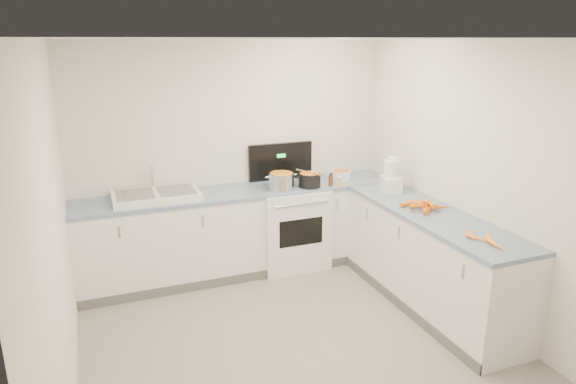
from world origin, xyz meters
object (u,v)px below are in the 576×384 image
object	(u,v)px
stove	(290,224)
spice_jar	(340,182)
mixing_bowl	(341,175)
sink	(156,195)
steel_pot	(281,182)
food_processor	(391,177)
extract_bottle	(331,181)
black_pot	(310,181)

from	to	relation	value
stove	spice_jar	distance (m)	0.75
mixing_bowl	spice_jar	xyz separation A→B (m)	(-0.13, -0.22, -0.01)
stove	sink	distance (m)	1.54
sink	steel_pot	size ratio (longest dim) A/B	3.13
stove	food_processor	distance (m)	1.27
spice_jar	food_processor	bearing A→B (deg)	-46.86
food_processor	spice_jar	bearing A→B (deg)	133.14
extract_bottle	spice_jar	xyz separation A→B (m)	(0.10, -0.02, -0.02)
spice_jar	black_pot	bearing A→B (deg)	167.58
mixing_bowl	extract_bottle	size ratio (longest dim) A/B	1.81
mixing_bowl	food_processor	distance (m)	0.70
extract_bottle	spice_jar	world-z (taller)	extract_bottle
black_pot	food_processor	bearing A→B (deg)	-34.16
food_processor	black_pot	bearing A→B (deg)	145.84
black_pot	mixing_bowl	world-z (taller)	black_pot
spice_jar	stove	bearing A→B (deg)	157.25
extract_bottle	spice_jar	size ratio (longest dim) A/B	1.43
black_pot	extract_bottle	world-z (taller)	black_pot
stove	extract_bottle	world-z (taller)	stove
stove	black_pot	size ratio (longest dim) A/B	5.67
stove	steel_pot	distance (m)	0.58
steel_pot	stove	bearing A→B (deg)	40.33
sink	spice_jar	xyz separation A→B (m)	(1.96, -0.23, 0.01)
stove	black_pot	world-z (taller)	stove
stove	spice_jar	world-z (taller)	stove
food_processor	steel_pot	bearing A→B (deg)	154.13
steel_pot	black_pot	distance (m)	0.33
black_pot	mixing_bowl	bearing A→B (deg)	17.39
sink	mixing_bowl	size ratio (longest dim) A/B	3.83
mixing_bowl	spice_jar	world-z (taller)	mixing_bowl
steel_pot	extract_bottle	world-z (taller)	steel_pot
sink	extract_bottle	bearing A→B (deg)	-6.54
black_pot	spice_jar	distance (m)	0.34
steel_pot	mixing_bowl	size ratio (longest dim) A/B	1.22
sink	black_pot	distance (m)	1.64
steel_pot	black_pot	bearing A→B (deg)	-3.06
black_pot	sink	bearing A→B (deg)	174.50
black_pot	steel_pot	bearing A→B (deg)	176.94
sink	food_processor	size ratio (longest dim) A/B	2.26
stove	food_processor	world-z (taller)	stove
sink	spice_jar	size ratio (longest dim) A/B	9.91
spice_jar	food_processor	world-z (taller)	food_processor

